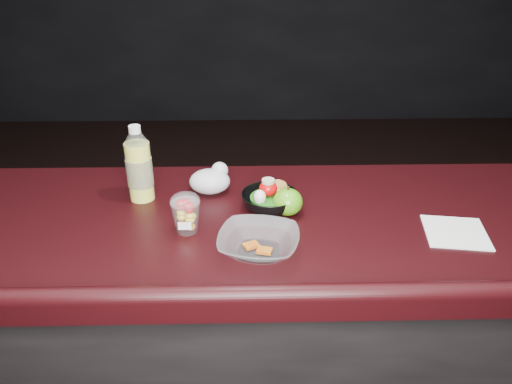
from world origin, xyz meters
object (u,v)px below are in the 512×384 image
at_px(lemonade_bottle, 139,169).
at_px(green_apple, 288,202).
at_px(snack_bowl, 269,200).
at_px(takeout_bowl, 259,243).
at_px(fruit_cup, 186,212).

xyz_separation_m(lemonade_bottle, green_apple, (0.43, -0.10, -0.06)).
xyz_separation_m(snack_bowl, takeout_bowl, (-0.04, -0.21, -0.01)).
bearing_deg(takeout_bowl, fruit_cup, 152.12).
height_order(green_apple, takeout_bowl, green_apple).
height_order(fruit_cup, green_apple, fruit_cup).
distance_m(fruit_cup, snack_bowl, 0.26).
bearing_deg(lemonade_bottle, fruit_cup, -50.93).
bearing_deg(green_apple, lemonade_bottle, 166.41).
xyz_separation_m(lemonade_bottle, takeout_bowl, (0.34, -0.29, -0.07)).
xyz_separation_m(fruit_cup, green_apple, (0.28, 0.08, -0.02)).
bearing_deg(fruit_cup, green_apple, 16.85).
distance_m(lemonade_bottle, fruit_cup, 0.25).
bearing_deg(green_apple, snack_bowl, 149.53).
relative_size(green_apple, snack_bowl, 0.49).
bearing_deg(lemonade_bottle, snack_bowl, -11.04).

